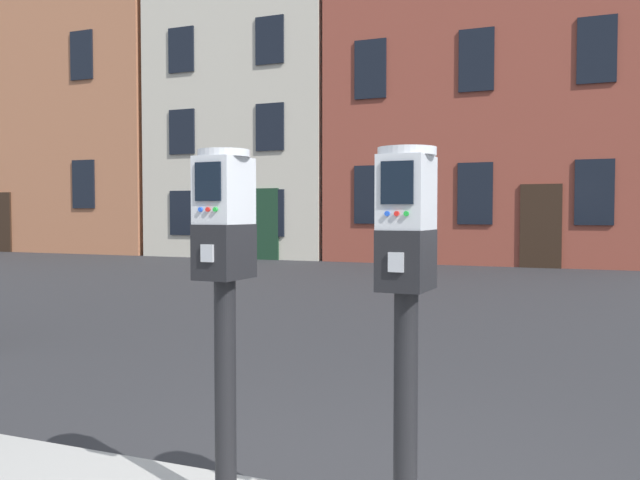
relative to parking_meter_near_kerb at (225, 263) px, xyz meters
name	(u,v)px	position (x,y,z in m)	size (l,w,h in m)	color
parking_meter_near_kerb	(225,263)	(0.00, 0.00, 0.00)	(0.22, 0.26, 1.50)	black
parking_meter_twin_adjacent	(406,273)	(0.77, 0.00, -0.01)	(0.22, 0.26, 1.49)	black
townhouse_cream_stone	(99,85)	(-16.31, 18.27, 5.18)	(8.66, 6.74, 12.71)	#B7704C
townhouse_brick_corner	(274,108)	(-8.76, 18.31, 3.83)	(6.06, 6.83, 10.01)	beige
townhouse_brownstone	(494,90)	(-1.33, 18.41, 3.96)	(8.55, 7.03, 10.26)	brown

